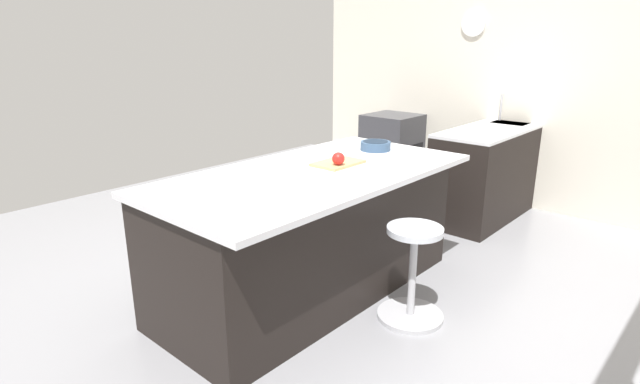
{
  "coord_description": "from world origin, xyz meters",
  "views": [
    {
      "loc": [
        2.65,
        2.16,
        1.8
      ],
      "look_at": [
        0.2,
        -0.02,
        0.79
      ],
      "focal_mm": 28.22,
      "sensor_mm": 36.0,
      "label": 1
    }
  ],
  "objects": [
    {
      "name": "fruit_bowl",
      "position": [
        -0.62,
        -0.15,
        0.96
      ],
      "size": [
        0.24,
        0.24,
        0.07
      ],
      "color": "#334C6B",
      "rests_on": "kitchen_island"
    },
    {
      "name": "kitchen_island",
      "position": [
        0.2,
        -0.12,
        0.47
      ],
      "size": [
        2.31,
        1.15,
        0.93
      ],
      "color": "black",
      "rests_on": "ground_plane"
    },
    {
      "name": "interior_partition_left",
      "position": [
        -2.85,
        -0.0,
        1.36
      ],
      "size": [
        0.15,
        4.88,
        2.72
      ],
      "color": "silver",
      "rests_on": "ground_plane"
    },
    {
      "name": "oven_range",
      "position": [
        -2.5,
        -1.24,
        0.45
      ],
      "size": [
        0.6,
        0.61,
        0.89
      ],
      "color": "#38383D",
      "rests_on": "ground_plane"
    },
    {
      "name": "stool_by_window",
      "position": [
        0.03,
        0.64,
        0.3
      ],
      "size": [
        0.44,
        0.44,
        0.65
      ],
      "color": "#B7B7BC",
      "rests_on": "ground_plane"
    },
    {
      "name": "apple_red",
      "position": [
        0.02,
        -0.01,
        0.99
      ],
      "size": [
        0.09,
        0.09,
        0.09
      ],
      "primitive_type": "sphere",
      "color": "red",
      "rests_on": "cutting_board"
    },
    {
      "name": "sink_cabinet",
      "position": [
        -2.51,
        0.13,
        0.47
      ],
      "size": [
        2.04,
        0.6,
        1.2
      ],
      "color": "black",
      "rests_on": "ground_plane"
    },
    {
      "name": "cutting_board",
      "position": [
        -0.05,
        -0.07,
        0.94
      ],
      "size": [
        0.36,
        0.24,
        0.02
      ],
      "primitive_type": "cube",
      "color": "tan",
      "rests_on": "kitchen_island"
    },
    {
      "name": "ground_plane",
      "position": [
        0.0,
        0.0,
        0.0
      ],
      "size": [
        7.42,
        7.42,
        0.0
      ],
      "primitive_type": "plane",
      "color": "gray"
    }
  ]
}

